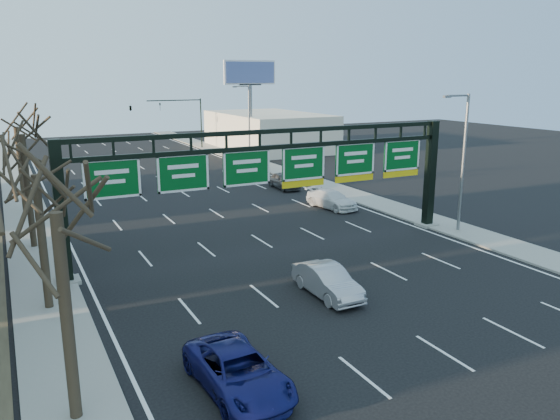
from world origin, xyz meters
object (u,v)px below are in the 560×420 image
car_blue_suv (238,371)px  car_white_wagon (332,199)px  car_silver_sedan (327,281)px  sign_gantry (278,173)px

car_blue_suv → car_white_wagon: (16.51, 20.31, -0.01)m
car_blue_suv → car_silver_sedan: size_ratio=1.15×
car_blue_suv → car_white_wagon: 26.17m
car_blue_suv → car_white_wagon: bearing=48.3°
car_silver_sedan → car_blue_suv: bearing=-141.2°
car_white_wagon → car_blue_suv: bearing=-138.6°
car_silver_sedan → car_white_wagon: bearing=57.0°
sign_gantry → car_silver_sedan: (-1.13, -7.31, -3.91)m
sign_gantry → car_silver_sedan: bearing=-98.8°
car_silver_sedan → sign_gantry: bearing=81.3°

